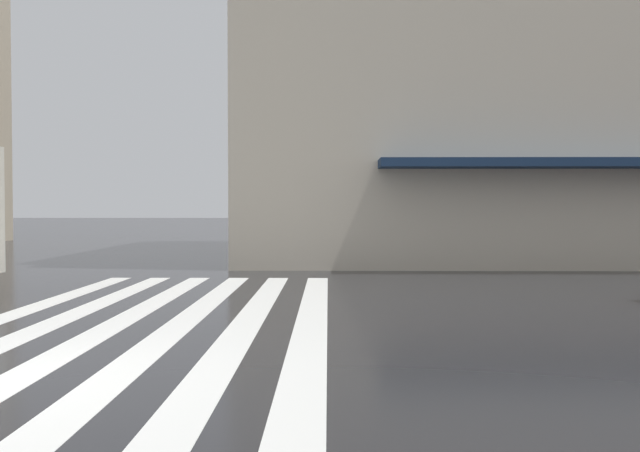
{
  "coord_description": "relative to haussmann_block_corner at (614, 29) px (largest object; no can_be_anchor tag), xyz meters",
  "views": [
    {
      "loc": [
        -7.11,
        -3.4,
        1.8
      ],
      "look_at": [
        6.89,
        -3.23,
        1.42
      ],
      "focal_mm": 39.13,
      "sensor_mm": 36.0,
      "label": 1
    }
  ],
  "objects": [
    {
      "name": "zebra_crossing",
      "position": [
        -16.58,
        13.99,
        -8.81
      ],
      "size": [
        13.0,
        5.5,
        0.01
      ],
      "color": "silver",
      "rests_on": "ground_plane"
    },
    {
      "name": "haussmann_block_corner",
      "position": [
        0.0,
        0.0,
        0.0
      ],
      "size": [
        17.37,
        28.09,
        18.01
      ],
      "color": "beige",
      "rests_on": "ground_plane"
    },
    {
      "name": "ground_plane",
      "position": [
        -20.58,
        14.62,
        -8.82
      ],
      "size": [
        220.0,
        220.0,
        0.0
      ],
      "primitive_type": "plane",
      "color": "black"
    }
  ]
}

